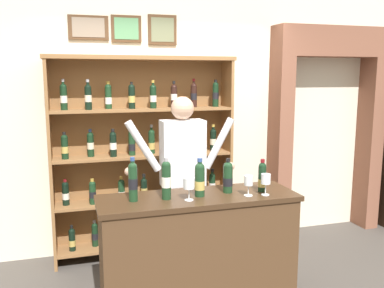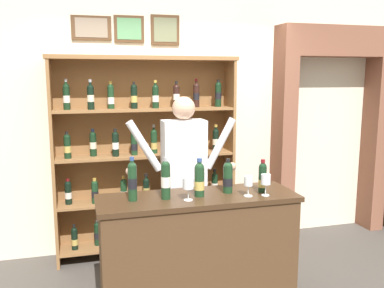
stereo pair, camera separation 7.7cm
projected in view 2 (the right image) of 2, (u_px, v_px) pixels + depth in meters
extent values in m
cube|color=beige|center=(169.00, 98.00, 4.60)|extent=(12.00, 0.16, 3.32)
cube|color=#4C331E|center=(91.00, 28.00, 4.18)|extent=(0.40, 0.02, 0.24)
cube|color=gray|center=(91.00, 28.00, 4.16)|extent=(0.32, 0.01, 0.19)
cube|color=#4C331E|center=(129.00, 29.00, 4.27)|extent=(0.31, 0.02, 0.27)
cube|color=#528A5B|center=(129.00, 29.00, 4.26)|extent=(0.25, 0.01, 0.22)
cube|color=#4C331E|center=(165.00, 30.00, 4.37)|extent=(0.31, 0.02, 0.31)
cube|color=#696F50|center=(165.00, 30.00, 4.36)|extent=(0.24, 0.01, 0.25)
cube|color=olive|center=(54.00, 163.00, 4.09)|extent=(0.03, 0.32, 2.11)
cube|color=olive|center=(229.00, 154.00, 4.56)|extent=(0.03, 0.32, 2.11)
cube|color=olive|center=(144.00, 156.00, 4.47)|extent=(1.88, 0.02, 2.11)
cube|color=olive|center=(148.00, 242.00, 4.47)|extent=(1.82, 0.31, 0.03)
cylinder|color=black|center=(75.00, 240.00, 4.24)|extent=(0.07, 0.07, 0.20)
sphere|color=black|center=(74.00, 231.00, 4.22)|extent=(0.06, 0.06, 0.06)
cylinder|color=black|center=(74.00, 228.00, 4.22)|extent=(0.03, 0.03, 0.07)
cylinder|color=black|center=(74.00, 226.00, 4.21)|extent=(0.03, 0.03, 0.03)
cylinder|color=tan|center=(75.00, 242.00, 4.24)|extent=(0.07, 0.07, 0.06)
cylinder|color=black|center=(97.00, 235.00, 4.35)|extent=(0.07, 0.07, 0.21)
sphere|color=black|center=(97.00, 225.00, 4.33)|extent=(0.06, 0.06, 0.06)
cylinder|color=black|center=(97.00, 223.00, 4.32)|extent=(0.03, 0.03, 0.07)
cylinder|color=#99999E|center=(97.00, 221.00, 4.32)|extent=(0.03, 0.03, 0.03)
cylinder|color=black|center=(97.00, 235.00, 4.35)|extent=(0.07, 0.07, 0.07)
cylinder|color=#19381E|center=(121.00, 234.00, 4.41)|extent=(0.07, 0.07, 0.19)
sphere|color=#19381E|center=(120.00, 225.00, 4.40)|extent=(0.06, 0.06, 0.06)
cylinder|color=#19381E|center=(120.00, 222.00, 4.39)|extent=(0.03, 0.03, 0.06)
cylinder|color=navy|center=(120.00, 221.00, 4.39)|extent=(0.03, 0.03, 0.03)
cylinder|color=beige|center=(121.00, 233.00, 4.41)|extent=(0.07, 0.07, 0.06)
cylinder|color=black|center=(148.00, 233.00, 4.42)|extent=(0.07, 0.07, 0.20)
sphere|color=black|center=(148.00, 224.00, 4.40)|extent=(0.06, 0.06, 0.06)
cylinder|color=black|center=(148.00, 221.00, 4.40)|extent=(0.03, 0.03, 0.08)
cylinder|color=#99999E|center=(148.00, 218.00, 4.39)|extent=(0.03, 0.03, 0.03)
cylinder|color=silver|center=(148.00, 236.00, 4.42)|extent=(0.07, 0.07, 0.06)
cylinder|color=black|center=(171.00, 230.00, 4.51)|extent=(0.07, 0.07, 0.19)
sphere|color=black|center=(171.00, 221.00, 4.50)|extent=(0.06, 0.06, 0.06)
cylinder|color=black|center=(170.00, 219.00, 4.49)|extent=(0.03, 0.03, 0.07)
cylinder|color=maroon|center=(170.00, 216.00, 4.49)|extent=(0.03, 0.03, 0.03)
cylinder|color=silver|center=(171.00, 233.00, 4.52)|extent=(0.07, 0.07, 0.06)
cylinder|color=black|center=(196.00, 227.00, 4.59)|extent=(0.07, 0.07, 0.20)
sphere|color=black|center=(196.00, 219.00, 4.58)|extent=(0.06, 0.06, 0.06)
cylinder|color=black|center=(196.00, 217.00, 4.57)|extent=(0.03, 0.03, 0.06)
cylinder|color=maroon|center=(196.00, 215.00, 4.57)|extent=(0.03, 0.03, 0.03)
cylinder|color=silver|center=(196.00, 228.00, 4.59)|extent=(0.07, 0.07, 0.06)
cylinder|color=black|center=(216.00, 226.00, 4.64)|extent=(0.07, 0.07, 0.20)
sphere|color=black|center=(216.00, 216.00, 4.62)|extent=(0.06, 0.06, 0.06)
cylinder|color=black|center=(216.00, 214.00, 4.62)|extent=(0.03, 0.03, 0.07)
cylinder|color=#99999E|center=(216.00, 212.00, 4.61)|extent=(0.03, 0.03, 0.03)
cylinder|color=silver|center=(216.00, 228.00, 4.64)|extent=(0.07, 0.07, 0.07)
cube|color=olive|center=(147.00, 199.00, 4.40)|extent=(1.82, 0.31, 0.02)
cylinder|color=black|center=(68.00, 194.00, 4.18)|extent=(0.07, 0.07, 0.20)
sphere|color=black|center=(68.00, 184.00, 4.16)|extent=(0.07, 0.07, 0.07)
cylinder|color=black|center=(68.00, 182.00, 4.16)|extent=(0.03, 0.03, 0.06)
cylinder|color=maroon|center=(68.00, 180.00, 4.15)|extent=(0.03, 0.03, 0.03)
cylinder|color=silver|center=(68.00, 195.00, 4.18)|extent=(0.07, 0.07, 0.06)
cylinder|color=#19381E|center=(95.00, 194.00, 4.20)|extent=(0.07, 0.07, 0.20)
sphere|color=#19381E|center=(95.00, 184.00, 4.19)|extent=(0.07, 0.07, 0.07)
cylinder|color=#19381E|center=(95.00, 181.00, 4.18)|extent=(0.03, 0.03, 0.06)
cylinder|color=#B79338|center=(94.00, 180.00, 4.18)|extent=(0.04, 0.04, 0.03)
cylinder|color=black|center=(95.00, 194.00, 4.20)|extent=(0.07, 0.07, 0.06)
cylinder|color=#19381E|center=(124.00, 192.00, 4.29)|extent=(0.07, 0.07, 0.19)
sphere|color=#19381E|center=(124.00, 182.00, 4.27)|extent=(0.07, 0.07, 0.07)
cylinder|color=#19381E|center=(123.00, 180.00, 4.27)|extent=(0.02, 0.02, 0.07)
cylinder|color=#B79338|center=(123.00, 177.00, 4.26)|extent=(0.03, 0.03, 0.03)
cylinder|color=silver|center=(124.00, 194.00, 4.29)|extent=(0.07, 0.07, 0.06)
cylinder|color=black|center=(146.00, 190.00, 4.36)|extent=(0.07, 0.07, 0.18)
sphere|color=black|center=(146.00, 181.00, 4.35)|extent=(0.07, 0.07, 0.07)
cylinder|color=black|center=(146.00, 178.00, 4.34)|extent=(0.03, 0.03, 0.08)
cylinder|color=black|center=(146.00, 175.00, 4.34)|extent=(0.04, 0.04, 0.03)
cylinder|color=tan|center=(146.00, 190.00, 4.36)|extent=(0.07, 0.07, 0.06)
cylinder|color=black|center=(168.00, 187.00, 4.47)|extent=(0.07, 0.07, 0.19)
sphere|color=black|center=(168.00, 178.00, 4.45)|extent=(0.07, 0.07, 0.07)
cylinder|color=black|center=(168.00, 175.00, 4.45)|extent=(0.03, 0.03, 0.07)
cylinder|color=black|center=(168.00, 173.00, 4.44)|extent=(0.03, 0.03, 0.03)
cylinder|color=tan|center=(168.00, 189.00, 4.47)|extent=(0.07, 0.07, 0.06)
cylinder|color=#19381E|center=(194.00, 185.00, 4.53)|extent=(0.07, 0.07, 0.20)
sphere|color=#19381E|center=(194.00, 176.00, 4.51)|extent=(0.07, 0.07, 0.07)
cylinder|color=#19381E|center=(194.00, 173.00, 4.51)|extent=(0.03, 0.03, 0.07)
cylinder|color=maroon|center=(194.00, 171.00, 4.50)|extent=(0.03, 0.03, 0.03)
cylinder|color=silver|center=(194.00, 187.00, 4.53)|extent=(0.07, 0.07, 0.06)
cylinder|color=black|center=(215.00, 185.00, 4.54)|extent=(0.07, 0.07, 0.19)
sphere|color=black|center=(215.00, 176.00, 4.52)|extent=(0.07, 0.07, 0.07)
cylinder|color=black|center=(215.00, 173.00, 4.52)|extent=(0.03, 0.03, 0.08)
cylinder|color=black|center=(215.00, 170.00, 4.51)|extent=(0.04, 0.04, 0.03)
cylinder|color=silver|center=(215.00, 186.00, 4.54)|extent=(0.07, 0.07, 0.06)
cube|color=olive|center=(146.00, 155.00, 4.32)|extent=(1.82, 0.31, 0.02)
cylinder|color=black|center=(67.00, 148.00, 4.07)|extent=(0.07, 0.07, 0.20)
sphere|color=black|center=(67.00, 137.00, 4.05)|extent=(0.07, 0.07, 0.07)
cylinder|color=black|center=(67.00, 135.00, 4.05)|extent=(0.03, 0.03, 0.06)
cylinder|color=black|center=(67.00, 133.00, 4.05)|extent=(0.03, 0.03, 0.03)
cylinder|color=tan|center=(67.00, 149.00, 4.07)|extent=(0.07, 0.07, 0.07)
cylinder|color=black|center=(93.00, 146.00, 4.19)|extent=(0.07, 0.07, 0.21)
sphere|color=black|center=(93.00, 135.00, 4.17)|extent=(0.07, 0.07, 0.07)
cylinder|color=black|center=(93.00, 132.00, 4.17)|extent=(0.03, 0.03, 0.07)
cylinder|color=navy|center=(93.00, 130.00, 4.16)|extent=(0.03, 0.03, 0.03)
cylinder|color=beige|center=(93.00, 145.00, 4.19)|extent=(0.07, 0.07, 0.07)
cylinder|color=black|center=(116.00, 146.00, 4.18)|extent=(0.07, 0.07, 0.21)
sphere|color=black|center=(115.00, 135.00, 4.16)|extent=(0.07, 0.07, 0.07)
cylinder|color=black|center=(115.00, 132.00, 4.16)|extent=(0.03, 0.03, 0.07)
cylinder|color=black|center=(115.00, 130.00, 4.15)|extent=(0.03, 0.03, 0.03)
cylinder|color=silver|center=(116.00, 146.00, 4.18)|extent=(0.07, 0.07, 0.07)
cylinder|color=#19381E|center=(134.00, 144.00, 4.25)|extent=(0.07, 0.07, 0.22)
sphere|color=#19381E|center=(134.00, 133.00, 4.23)|extent=(0.07, 0.07, 0.07)
cylinder|color=#19381E|center=(134.00, 131.00, 4.23)|extent=(0.03, 0.03, 0.06)
cylinder|color=navy|center=(134.00, 129.00, 4.22)|extent=(0.03, 0.03, 0.03)
cylinder|color=black|center=(134.00, 147.00, 4.25)|extent=(0.07, 0.07, 0.07)
cylinder|color=#19381E|center=(154.00, 143.00, 4.35)|extent=(0.07, 0.07, 0.22)
sphere|color=#19381E|center=(154.00, 132.00, 4.33)|extent=(0.07, 0.07, 0.07)
cylinder|color=#19381E|center=(154.00, 129.00, 4.32)|extent=(0.03, 0.03, 0.08)
cylinder|color=#99999E|center=(154.00, 126.00, 4.32)|extent=(0.03, 0.03, 0.03)
cylinder|color=tan|center=(154.00, 146.00, 4.35)|extent=(0.07, 0.07, 0.07)
cylinder|color=black|center=(174.00, 142.00, 4.41)|extent=(0.07, 0.07, 0.22)
sphere|color=black|center=(174.00, 131.00, 4.39)|extent=(0.07, 0.07, 0.07)
cylinder|color=black|center=(174.00, 129.00, 4.38)|extent=(0.03, 0.03, 0.07)
cylinder|color=black|center=(174.00, 126.00, 4.38)|extent=(0.03, 0.03, 0.03)
cylinder|color=tan|center=(174.00, 144.00, 4.41)|extent=(0.07, 0.07, 0.07)
cylinder|color=black|center=(194.00, 142.00, 4.47)|extent=(0.07, 0.07, 0.21)
sphere|color=black|center=(194.00, 132.00, 4.45)|extent=(0.07, 0.07, 0.07)
cylinder|color=black|center=(194.00, 128.00, 4.45)|extent=(0.03, 0.03, 0.08)
cylinder|color=black|center=(194.00, 126.00, 4.44)|extent=(0.03, 0.03, 0.03)
cylinder|color=tan|center=(194.00, 141.00, 4.47)|extent=(0.07, 0.07, 0.07)
cylinder|color=black|center=(216.00, 142.00, 4.49)|extent=(0.07, 0.07, 0.20)
sphere|color=black|center=(216.00, 132.00, 4.47)|extent=(0.07, 0.07, 0.07)
cylinder|color=black|center=(216.00, 129.00, 4.47)|extent=(0.03, 0.03, 0.08)
cylinder|color=#B79338|center=(216.00, 126.00, 4.46)|extent=(0.04, 0.04, 0.03)
cylinder|color=beige|center=(216.00, 142.00, 4.49)|extent=(0.07, 0.07, 0.06)
cube|color=olive|center=(145.00, 109.00, 4.24)|extent=(1.82, 0.31, 0.02)
cylinder|color=black|center=(67.00, 99.00, 4.03)|extent=(0.07, 0.07, 0.22)
sphere|color=black|center=(66.00, 87.00, 4.01)|extent=(0.07, 0.07, 0.07)
cylinder|color=black|center=(66.00, 83.00, 4.01)|extent=(0.03, 0.03, 0.08)
cylinder|color=#99999E|center=(66.00, 80.00, 4.00)|extent=(0.03, 0.03, 0.03)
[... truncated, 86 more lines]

